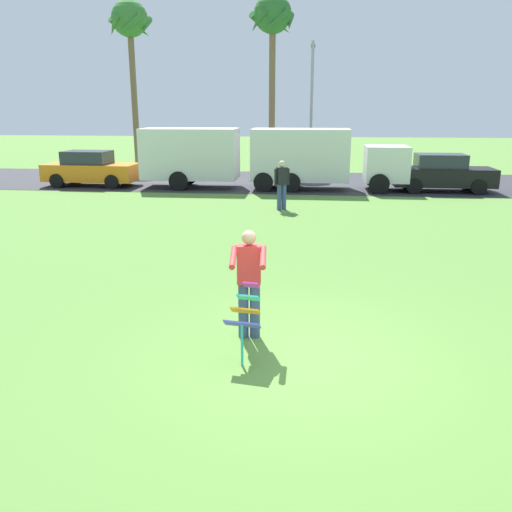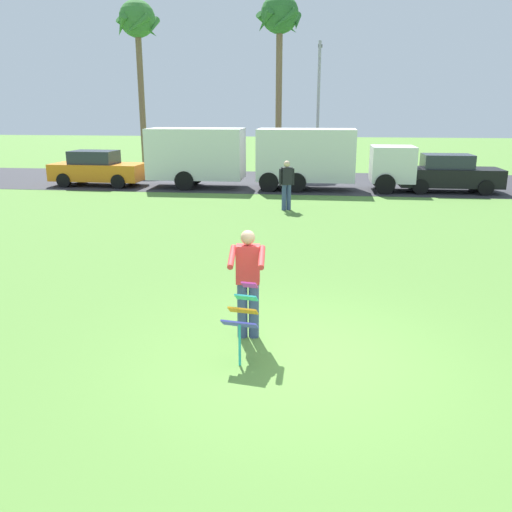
% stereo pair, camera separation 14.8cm
% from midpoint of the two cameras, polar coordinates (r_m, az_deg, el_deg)
% --- Properties ---
extents(ground_plane, '(120.00, 120.00, 0.00)m').
position_cam_midpoint_polar(ground_plane, '(7.86, 4.29, -10.84)').
color(ground_plane, '#568438').
extents(road_strip, '(120.00, 8.00, 0.01)m').
position_cam_midpoint_polar(road_strip, '(26.11, 5.75, 7.94)').
color(road_strip, '#2D2D33').
rests_on(road_strip, ground).
extents(person_kite_flyer, '(0.57, 0.68, 1.73)m').
position_cam_midpoint_polar(person_kite_flyer, '(8.13, -1.28, -2.62)').
color(person_kite_flyer, '#384772').
rests_on(person_kite_flyer, ground).
extents(kite_held, '(0.53, 0.68, 1.10)m').
position_cam_midpoint_polar(kite_held, '(7.46, -1.74, -6.14)').
color(kite_held, '#D83399').
rests_on(kite_held, ground).
extents(parked_car_orange, '(4.26, 1.95, 1.60)m').
position_cam_midpoint_polar(parked_car_orange, '(25.76, -17.55, 8.92)').
color(parked_car_orange, orange).
rests_on(parked_car_orange, ground).
extents(parked_truck_grey_van, '(6.72, 2.16, 2.62)m').
position_cam_midpoint_polar(parked_truck_grey_van, '(24.04, -5.29, 10.66)').
color(parked_truck_grey_van, gray).
rests_on(parked_truck_grey_van, ground).
extents(parked_truck_white_box, '(6.71, 2.13, 2.62)m').
position_cam_midpoint_polar(parked_truck_white_box, '(23.57, 6.66, 10.52)').
color(parked_truck_white_box, silver).
rests_on(parked_truck_white_box, ground).
extents(parked_car_black, '(4.21, 1.86, 1.60)m').
position_cam_midpoint_polar(parked_car_black, '(24.25, 19.25, 8.39)').
color(parked_car_black, black).
rests_on(parked_car_black, ground).
extents(palm_tree_left_near, '(2.58, 2.71, 9.56)m').
position_cam_midpoint_polar(palm_tree_left_near, '(34.48, -13.56, 22.90)').
color(palm_tree_left_near, brown).
rests_on(palm_tree_left_near, ground).
extents(palm_tree_right_near, '(2.58, 2.71, 9.55)m').
position_cam_midpoint_polar(palm_tree_right_near, '(32.10, 1.66, 23.85)').
color(palm_tree_right_near, brown).
rests_on(palm_tree_right_near, ground).
extents(streetlight_pole, '(0.24, 1.65, 7.00)m').
position_cam_midpoint_polar(streetlight_pole, '(31.07, 5.88, 16.55)').
color(streetlight_pole, '#9E9EA3').
rests_on(streetlight_pole, ground).
extents(person_walker_near, '(0.52, 0.36, 1.73)m').
position_cam_midpoint_polar(person_walker_near, '(18.72, 2.57, 7.81)').
color(person_walker_near, '#384772').
rests_on(person_walker_near, ground).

